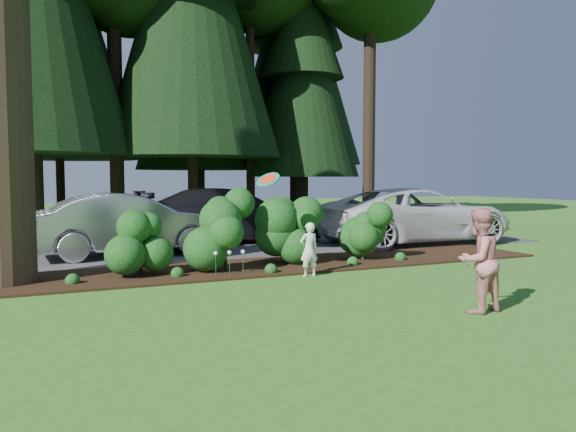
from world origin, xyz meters
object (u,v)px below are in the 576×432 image
object	(u,v)px
child	(309,249)
adult	(478,260)
car_white_suv	(416,215)
frisbee	(268,180)
car_silver_wagon	(130,224)
car_dark_suv	(232,215)

from	to	relation	value
child	adult	xyz separation A→B (m)	(0.99, -3.91, 0.24)
car_white_suv	child	bearing A→B (deg)	123.91
adult	frisbee	distance (m)	4.80
child	frisbee	distance (m)	1.71
car_silver_wagon	car_dark_suv	xyz separation A→B (m)	(3.45, 1.87, 0.04)
car_white_suv	child	distance (m)	6.85
car_dark_suv	child	world-z (taller)	car_dark_suv
car_dark_suv	frisbee	xyz separation A→B (m)	(-1.23, -6.11, 1.16)
car_silver_wagon	car_white_suv	xyz separation A→B (m)	(8.66, -0.77, 0.04)
car_white_suv	frisbee	distance (m)	7.40
car_white_suv	car_dark_suv	world-z (taller)	car_white_suv
car_white_suv	car_silver_wagon	bearing A→B (deg)	84.59
car_dark_suv	car_white_suv	bearing A→B (deg)	-114.23
car_silver_wagon	car_white_suv	world-z (taller)	car_white_suv
child	adult	distance (m)	4.04
child	car_white_suv	bearing A→B (deg)	-148.73
car_silver_wagon	child	bearing A→B (deg)	-151.06
frisbee	adult	bearing A→B (deg)	-67.50
adult	frisbee	size ratio (longest dim) A/B	3.03
adult	car_silver_wagon	bearing A→B (deg)	-72.60
car_white_suv	adult	distance (m)	9.05
car_silver_wagon	car_white_suv	size ratio (longest dim) A/B	0.80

